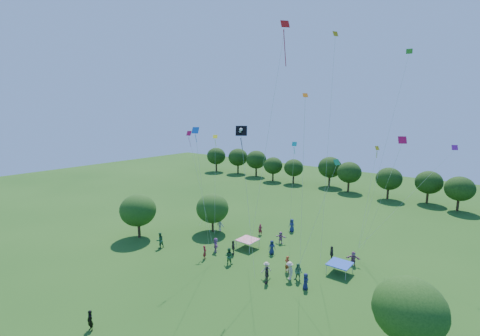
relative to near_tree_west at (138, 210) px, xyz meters
name	(u,v)px	position (x,y,z in m)	size (l,w,h in m)	color
near_tree_west	(138,210)	(0.00, 0.00, 0.00)	(4.66, 4.66, 5.82)	#422B19
near_tree_north	(212,208)	(6.17, 7.59, -0.39)	(4.45, 4.45, 5.33)	#422B19
near_tree_east	(409,310)	(32.41, -2.09, 0.21)	(4.52, 4.52, 5.97)	#422B19
treeline	(359,173)	(14.78, 42.06, 0.38)	(88.01, 8.77, 6.77)	#422B19
tent_red_stripe	(248,240)	(13.32, 6.17, -2.68)	(2.20, 2.20, 1.10)	red
tent_blue	(340,264)	(24.48, 7.02, -2.68)	(2.20, 2.20, 1.10)	#1B42AF
man_in_black	(90,321)	(13.03, -13.21, -2.90)	(0.61, 0.39, 1.62)	black
crowd_person_0	(306,281)	(23.13, 2.12, -2.93)	(0.78, 0.42, 1.57)	#1A1E4D
crowd_person_1	(260,229)	(12.11, 10.60, -2.96)	(0.56, 0.36, 1.51)	maroon
crowd_person_2	(229,256)	(14.24, 1.56, -2.79)	(0.91, 0.49, 1.84)	#296034
crowd_person_3	(266,270)	(19.05, 1.67, -2.90)	(1.07, 0.48, 1.63)	#BAAE95
crowd_person_4	(267,275)	(19.71, 0.75, -2.84)	(1.03, 0.47, 1.76)	#38322C
crowd_person_5	(281,238)	(15.74, 9.88, -2.95)	(1.42, 0.51, 1.53)	#A05D90
crowd_person_6	(292,225)	(14.82, 14.31, -2.81)	(0.89, 0.48, 1.81)	navy
crowd_person_7	(287,264)	(20.16, 3.92, -2.83)	(0.66, 0.42, 1.76)	#92361A
crowd_person_8	(298,272)	(21.85, 3.09, -2.84)	(0.87, 0.47, 1.76)	#29603A
crowd_person_9	(290,271)	(21.07, 2.75, -2.79)	(1.21, 0.54, 1.85)	beige
crowd_person_10	(233,248)	(13.12, 3.64, -2.87)	(1.00, 0.45, 1.70)	#37322C
crowd_person_11	(216,245)	(10.97, 2.99, -2.87)	(1.58, 0.57, 1.70)	#A05D97
crowd_person_12	(272,247)	(16.55, 6.56, -2.89)	(0.82, 0.44, 1.65)	#1A244D
crowd_person_13	(205,252)	(11.32, 0.81, -2.93)	(0.59, 0.38, 1.57)	maroon
crowd_person_14	(160,240)	(4.88, -0.41, -2.76)	(0.94, 0.51, 1.91)	#224F2F
crowd_person_15	(220,224)	(6.85, 8.37, -2.78)	(1.22, 0.55, 1.87)	beige
crowd_person_16	(332,254)	(22.75, 9.08, -2.82)	(1.05, 0.48, 1.78)	#38302D
crowd_person_17	(353,258)	(24.96, 9.63, -2.93)	(1.47, 0.52, 1.57)	#854D6B
pirate_kite	(241,135)	(17.34, -0.20, 10.57)	(3.03, 1.58, 13.80)	black
red_high_kite	(278,75)	(19.88, 1.75, 15.84)	(4.84, 1.48, 22.70)	red
small_kite_0	(194,158)	(11.05, -0.26, 7.92)	(2.18, 1.68, 13.12)	#CF0C3F
small_kite_1	(303,170)	(24.24, -1.36, 8.22)	(2.06, 3.90, 16.33)	orange
small_kite_2	(215,154)	(8.20, 6.09, 7.39)	(1.71, 2.13, 12.22)	#FFF516
small_kite_3	(395,107)	(27.29, 12.35, 13.09)	(3.43, 1.59, 21.16)	#2B8217
small_kite_4	(199,160)	(15.17, -3.57, 8.47)	(3.77, 5.26, 13.80)	blue
small_kite_5	(432,171)	(30.86, 14.47, 6.60)	(7.96, 3.83, 11.78)	#9C1A95
small_kite_6	(211,205)	(6.77, 6.69, 0.34)	(1.32, 1.75, 3.42)	silver
small_kite_7	(293,162)	(17.15, 10.04, 6.85)	(2.12, 2.95, 11.64)	#0BA6A2
small_kite_8	(395,162)	(28.65, 7.89, 8.19)	(4.35, 4.67, 12.96)	#DC0C40
small_kite_9	(331,104)	(23.15, 5.94, 13.37)	(0.46, 1.64, 22.32)	orange
small_kite_10	(374,167)	(25.19, 14.01, 6.47)	(0.61, 3.51, 11.26)	gold
small_kite_11	(328,188)	(24.93, 1.88, 6.32)	(3.25, 1.38, 11.19)	#157840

